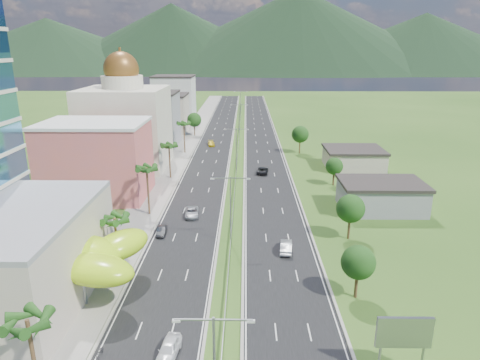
{
  "coord_description": "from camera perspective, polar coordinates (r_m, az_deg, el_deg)",
  "views": [
    {
      "loc": [
        2.29,
        -51.57,
        29.8
      ],
      "look_at": [
        1.31,
        21.19,
        7.0
      ],
      "focal_mm": 32.0,
      "sensor_mm": 36.0,
      "label": 1
    }
  ],
  "objects": [
    {
      "name": "lime_canopy",
      "position": [
        58.09,
        -22.18,
        -9.28
      ],
      "size": [
        18.0,
        15.0,
        7.4
      ],
      "color": "#A9DE15",
      "rests_on": "ground"
    },
    {
      "name": "midrise_white",
      "position": [
        180.18,
        -8.74,
        10.57
      ],
      "size": [
        16.0,
        15.0,
        18.0
      ],
      "primitive_type": "cube",
      "color": "silver",
      "rests_on": "ground"
    },
    {
      "name": "shed_near",
      "position": [
        85.26,
        18.29,
        -2.19
      ],
      "size": [
        15.0,
        10.0,
        5.0
      ],
      "primitive_type": "cube",
      "color": "gray",
      "rests_on": "ground"
    },
    {
      "name": "ground",
      "position": [
        59.6,
        -1.57,
        -12.61
      ],
      "size": [
        500.0,
        500.0,
        0.0
      ],
      "primitive_type": "plane",
      "color": "#2D5119",
      "rests_on": "ground"
    },
    {
      "name": "leafy_tree_rc",
      "position": [
        97.05,
        12.47,
        1.79
      ],
      "size": [
        3.85,
        3.85,
        6.33
      ],
      "color": "#47301C",
      "rests_on": "ground"
    },
    {
      "name": "pink_shophouse",
      "position": [
        91.64,
        -18.57,
        2.39
      ],
      "size": [
        20.0,
        15.0,
        15.0
      ],
      "primitive_type": "cube",
      "color": "#D96459",
      "rests_on": "ground"
    },
    {
      "name": "leafy_tree_rb",
      "position": [
        70.19,
        14.53,
        -3.72
      ],
      "size": [
        4.55,
        4.55,
        7.47
      ],
      "color": "#47301C",
      "rests_on": "ground"
    },
    {
      "name": "streetlight_median_e",
      "position": [
        192.96,
        0.09,
        10.54
      ],
      "size": [
        6.04,
        0.25,
        11.0
      ],
      "color": "gray",
      "rests_on": "ground"
    },
    {
      "name": "car_yellow_far_left",
      "position": [
        134.4,
        -3.85,
        4.87
      ],
      "size": [
        2.67,
        5.07,
        1.4
      ],
      "primitive_type": "imported",
      "rotation": [
        0.0,
        0.0,
        0.15
      ],
      "color": "gold",
      "rests_on": "road_left"
    },
    {
      "name": "road_right",
      "position": [
        144.76,
        2.83,
        5.51
      ],
      "size": [
        11.0,
        260.0,
        0.04
      ],
      "primitive_type": "cube",
      "color": "black",
      "rests_on": "ground"
    },
    {
      "name": "road_left",
      "position": [
        145.0,
        -3.13,
        5.52
      ],
      "size": [
        11.0,
        260.0,
        0.04
      ],
      "primitive_type": "cube",
      "color": "black",
      "rests_on": "ground"
    },
    {
      "name": "mountain_ridge",
      "position": [
        505.75,
        7.54,
        13.88
      ],
      "size": [
        860.0,
        140.0,
        90.0
      ],
      "primitive_type": null,
      "color": "black",
      "rests_on": "ground"
    },
    {
      "name": "car_silver_mid_left",
      "position": [
        78.93,
        -6.46,
        -4.3
      ],
      "size": [
        2.87,
        5.43,
        1.46
      ],
      "primitive_type": "imported",
      "rotation": [
        0.0,
        0.0,
        0.09
      ],
      "color": "#A0A1A7",
      "rests_on": "road_left"
    },
    {
      "name": "leafy_tree_rd",
      "position": [
        124.95,
        8.03,
        6.05
      ],
      "size": [
        4.9,
        4.9,
        8.05
      ],
      "color": "#47301C",
      "rests_on": "ground"
    },
    {
      "name": "motorcycle",
      "position": [
        48.27,
        -18.22,
        -20.85
      ],
      "size": [
        0.65,
        1.75,
        1.1
      ],
      "primitive_type": "imported",
      "rotation": [
        0.0,
        0.0,
        -0.08
      ],
      "color": "black",
      "rests_on": "road_left"
    },
    {
      "name": "billboard",
      "position": [
        44.58,
        21.04,
        -18.63
      ],
      "size": [
        5.2,
        0.35,
        6.2
      ],
      "color": "gray",
      "rests_on": "ground"
    },
    {
      "name": "car_silver_right",
      "position": [
        65.86,
        6.15,
        -8.79
      ],
      "size": [
        2.2,
        5.03,
        1.61
      ],
      "primitive_type": "imported",
      "rotation": [
        0.0,
        0.0,
        3.04
      ],
      "color": "#B0B2B8",
      "rests_on": "road_right"
    },
    {
      "name": "car_dark_left",
      "position": [
        72.29,
        -10.41,
        -6.66
      ],
      "size": [
        1.53,
        3.97,
        1.29
      ],
      "primitive_type": "imported",
      "rotation": [
        0.0,
        0.0,
        0.04
      ],
      "color": "black",
      "rests_on": "road_left"
    },
    {
      "name": "midrise_grey",
      "position": [
        136.54,
        -11.74,
        7.85
      ],
      "size": [
        16.0,
        15.0,
        16.0
      ],
      "primitive_type": "cube",
      "color": "gray",
      "rests_on": "ground"
    },
    {
      "name": "midrise_beige",
      "position": [
        158.06,
        -10.03,
        8.66
      ],
      "size": [
        16.0,
        15.0,
        13.0
      ],
      "primitive_type": "cube",
      "color": "#BDAD9C",
      "rests_on": "ground"
    },
    {
      "name": "leafy_tree_lfar",
      "position": [
        149.62,
        -6.13,
        7.98
      ],
      "size": [
        4.9,
        4.9,
        8.05
      ],
      "color": "#47301C",
      "rests_on": "ground"
    },
    {
      "name": "car_white_near_left",
      "position": [
        46.58,
        -9.48,
        -21.34
      ],
      "size": [
        2.33,
        4.79,
        1.58
      ],
      "primitive_type": "imported",
      "rotation": [
        0.0,
        0.0,
        -0.1
      ],
      "color": "white",
      "rests_on": "road_left"
    },
    {
      "name": "sidewalk_left",
      "position": [
        145.94,
        -6.87,
        5.51
      ],
      "size": [
        7.0,
        260.0,
        0.12
      ],
      "primitive_type": "cube",
      "color": "gray",
      "rests_on": "ground"
    },
    {
      "name": "streetlight_median_d",
      "position": [
        148.39,
        -0.12,
        8.46
      ],
      "size": [
        6.04,
        0.25,
        11.0
      ],
      "color": "gray",
      "rests_on": "ground"
    },
    {
      "name": "palm_tree_a",
      "position": [
        40.8,
        -26.45,
        -16.91
      ],
      "size": [
        3.6,
        3.6,
        9.1
      ],
      "color": "#47301C",
      "rests_on": "ground"
    },
    {
      "name": "streetlight_median_b",
      "position": [
        65.78,
        -1.27,
        -3.12
      ],
      "size": [
        6.04,
        0.25,
        11.0
      ],
      "color": "gray",
      "rests_on": "ground"
    },
    {
      "name": "streetlight_median_c",
      "position": [
        104.17,
        -0.51,
        4.61
      ],
      "size": [
        6.04,
        0.25,
        11.0
      ],
      "color": "gray",
      "rests_on": "ground"
    },
    {
      "name": "palm_tree_d",
      "position": [
        100.68,
        -9.45,
        4.39
      ],
      "size": [
        3.6,
        3.6,
        8.6
      ],
      "color": "#47301C",
      "rests_on": "ground"
    },
    {
      "name": "palm_tree_b",
      "position": [
        60.85,
        -16.36,
        -5.29
      ],
      "size": [
        3.6,
        3.6,
        8.1
      ],
      "color": "#47301C",
      "rests_on": "ground"
    },
    {
      "name": "domed_building",
      "position": [
        112.31,
        -15.01,
        7.36
      ],
      "size": [
        20.0,
        20.0,
        28.7
      ],
      "color": "beige",
      "rests_on": "ground"
    },
    {
      "name": "car_dark_far_right",
      "position": [
        104.8,
        3.04,
        1.31
      ],
      "size": [
        3.2,
        5.74,
        1.52
      ],
      "primitive_type": "imported",
      "rotation": [
        0.0,
        0.0,
        3.01
      ],
      "color": "black",
      "rests_on": "road_right"
    },
    {
      "name": "shed_far",
      "position": [
        113.52,
        14.89,
        2.73
      ],
      "size": [
        14.0,
        12.0,
        4.4
      ],
      "primitive_type": "cube",
      "color": "#BDAD9C",
      "rests_on": "ground"
    },
    {
      "name": "median_guardrail",
      "position": [
        126.98,
        -0.28,
        4.11
      ],
      "size": [
        0.1,
        216.06,
        0.76
      ],
      "color": "gray",
      "rests_on": "ground"
    },
    {
      "name": "leafy_tree_ra",
      "position": [
        54.61,
        15.49,
        -10.56
      ],
      "size": [
        4.2,
        4.2,
        6.9
      ],
      "color": "#47301C",
      "rests_on": "ground"
    },
    {
      "name": "palm_tree_e",
      "position": [
        124.73,
        -7.5,
        7.33
      ],
      "size": [
        3.6,
        3.6,
        9.4
      ],
      "color": "#47301C",
      "rests_on": "ground"
    },
    {
      "name": "palm_tree_c",
      "position": [
        78.63,
        -12.34,
        1.27
      ],
      "size": [
        3.6,
        3.6,
        9.6
      ],
      "color": "#47301C",
      "rests_on": "ground"
    }
  ]
}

